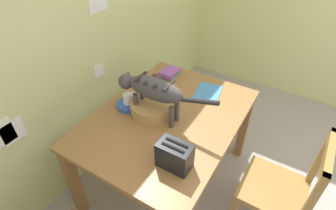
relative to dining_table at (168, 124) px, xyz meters
name	(u,v)px	position (x,y,z in m)	size (l,w,h in m)	color
wall_rear	(80,28)	(0.00, 0.75, 0.59)	(4.53, 0.11, 2.50)	#CFD388
dining_table	(168,124)	(0.00, 0.00, 0.00)	(1.33, 0.98, 0.74)	olive
cat	(153,90)	(-0.05, 0.09, 0.32)	(0.16, 0.75, 0.33)	#474141
saucer_bowl	(129,105)	(-0.06, 0.31, 0.10)	(0.19, 0.19, 0.04)	#2F55B0
coffee_mug	(128,98)	(-0.06, 0.31, 0.16)	(0.12, 0.08, 0.08)	white
magazine	(208,92)	(0.42, -0.13, 0.09)	(0.26, 0.20, 0.01)	#4281C0
book_stack	(170,73)	(0.49, 0.28, 0.11)	(0.20, 0.14, 0.06)	#4F994D
wicker_basket	(152,107)	(-0.02, 0.12, 0.13)	(0.32, 0.32, 0.09)	tan
toaster	(175,156)	(-0.37, -0.27, 0.17)	(0.12, 0.20, 0.18)	black
wooden_chair_near	(280,190)	(0.03, -0.87, -0.21)	(0.43, 0.43, 0.92)	olive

